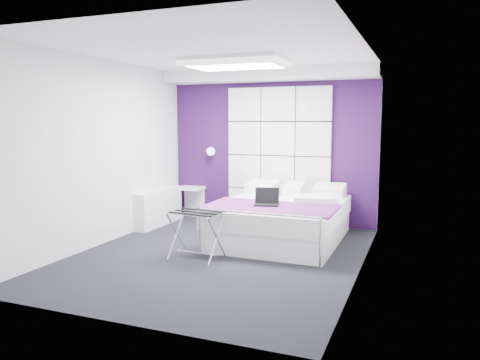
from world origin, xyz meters
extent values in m
plane|color=black|center=(0.00, 0.00, 0.00)|extent=(4.40, 4.40, 0.00)
plane|color=white|center=(0.00, 0.00, 2.60)|extent=(4.40, 4.40, 0.00)
plane|color=silver|center=(0.00, 2.20, 1.30)|extent=(3.60, 0.00, 3.60)
plane|color=silver|center=(-1.80, 0.00, 1.30)|extent=(0.00, 4.40, 4.40)
plane|color=silver|center=(1.80, 0.00, 1.30)|extent=(0.00, 4.40, 4.40)
cube|color=#2C0D3B|center=(0.00, 2.19, 1.30)|extent=(3.58, 0.02, 2.58)
cube|color=white|center=(0.00, 1.95, 2.50)|extent=(3.58, 0.50, 0.20)
sphere|color=white|center=(-1.05, 2.06, 1.22)|extent=(0.15, 0.15, 0.15)
cube|color=white|center=(-1.69, 1.30, 0.30)|extent=(0.22, 1.20, 0.60)
cube|color=white|center=(0.53, 1.06, 0.16)|extent=(1.67, 2.08, 0.31)
cube|color=white|center=(0.53, 1.06, 0.44)|extent=(1.71, 2.12, 0.26)
cube|color=#571859|center=(0.53, 0.54, 0.59)|extent=(1.77, 0.94, 0.03)
cube|color=white|center=(-1.45, 2.02, 0.55)|extent=(0.45, 0.35, 0.05)
cube|color=black|center=(-0.22, -0.20, 0.60)|extent=(0.61, 0.45, 0.01)
cube|color=black|center=(0.46, 0.57, 0.61)|extent=(0.33, 0.23, 0.02)
cube|color=black|center=(0.46, 0.68, 0.73)|extent=(0.33, 0.01, 0.22)
camera|label=1|loc=(2.44, -5.43, 1.75)|focal=35.00mm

